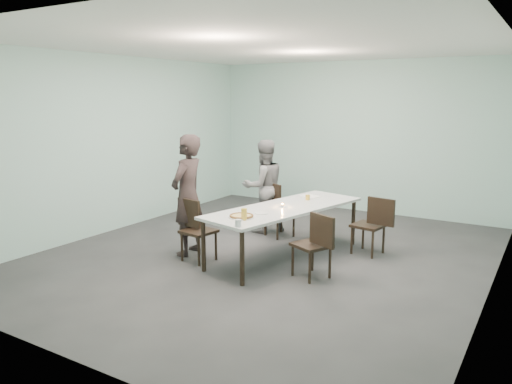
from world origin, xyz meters
The scene contains 16 objects.
ground centered at (0.00, 0.00, 0.00)m, with size 7.00×7.00×0.00m, color #333335.
room_shell centered at (0.00, 0.00, 2.03)m, with size 6.02×7.02×3.01m.
table centered at (0.26, 0.06, 0.69)m, with size 1.46×2.74×0.75m.
chair_near_left centered at (-0.78, -0.72, 0.50)m, with size 0.64×0.47×0.87m.
chair_far_left centered at (-0.40, 1.01, 0.50)m, with size 0.65×0.55×0.87m.
chair_near_right centered at (1.02, -0.53, 0.50)m, with size 0.65×0.55×0.87m.
chair_far_right centered at (1.33, 0.82, 0.50)m, with size 0.64×0.48×0.87m.
diner_near centered at (-1.03, -0.55, 0.89)m, with size 0.65×0.43×1.78m, color black.
diner_far centered at (-0.71, 1.10, 0.80)m, with size 0.77×0.60×1.59m, color slate.
pizza centered at (0.08, -0.81, 0.77)m, with size 0.34×0.34×0.04m.
side_plate centered at (0.19, -0.48, 0.76)m, with size 0.18×0.18×0.01m, color white.
beer_glass centered at (0.18, -0.90, 0.82)m, with size 0.08×0.08×0.15m, color gold.
water_tumbler centered at (0.30, -1.22, 0.80)m, with size 0.08×0.08×0.09m, color silver.
tealight centered at (0.24, 0.02, 0.77)m, with size 0.06×0.06×0.05m.
amber_tumbler centered at (0.33, 0.66, 0.79)m, with size 0.07×0.07×0.08m, color gold.
menu centered at (0.24, 0.94, 0.75)m, with size 0.30×0.22×0.01m, color silver.
Camera 1 is at (3.55, -6.13, 2.32)m, focal length 35.00 mm.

